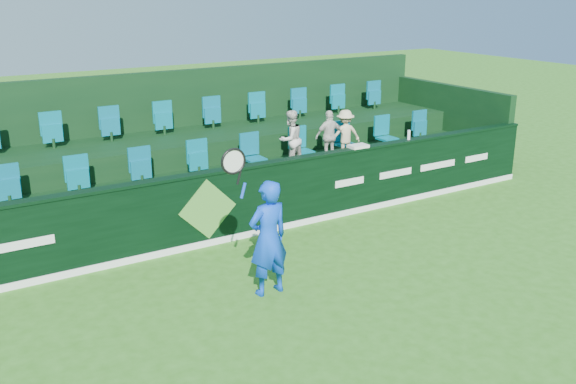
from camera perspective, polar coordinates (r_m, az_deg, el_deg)
ground at (r=8.56m, az=4.35°, el=-13.41°), size 60.00×60.00×0.00m
sponsor_hoarding at (r=11.43m, az=-7.37°, el=-1.49°), size 16.00×0.25×1.35m
stand_tier_front at (r=12.48m, az=-9.44°, el=-1.25°), size 16.00×2.00×0.80m
stand_tier_back at (r=14.11m, az=-12.46°, el=1.88°), size 16.00×1.80×1.30m
stand_rear at (r=14.38m, az=-13.21°, el=4.46°), size 16.00×4.10×2.60m
seat_row_front at (r=12.63m, az=-10.29°, el=2.27°), size 13.50×0.50×0.60m
seat_row_back at (r=14.16m, az=-13.13°, el=5.86°), size 13.50×0.50×0.60m
tennis_player at (r=9.47m, az=-1.80°, el=-4.04°), size 1.16×0.46×2.40m
spectator_left at (r=13.30m, az=0.23°, el=4.70°), size 0.68×0.58×1.21m
spectator_middle at (r=13.84m, az=3.71°, el=4.98°), size 0.69×0.37×1.11m
spectator_right at (r=14.08m, az=5.09°, el=5.11°), size 0.78×0.57×1.08m
towel at (r=12.91m, az=6.27°, el=4.07°), size 0.38×0.25×0.06m
drinks_bottle at (r=13.73m, az=10.69°, el=5.01°), size 0.06×0.06×0.20m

